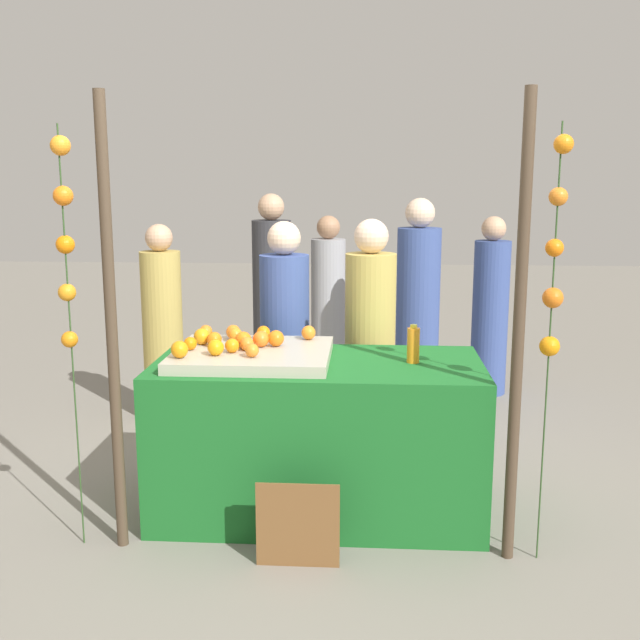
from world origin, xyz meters
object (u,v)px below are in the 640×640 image
at_px(chalkboard_sign, 298,526).
at_px(vendor_left, 285,352).
at_px(stall_counter, 318,437).
at_px(orange_1, 214,339).
at_px(vendor_right, 370,353).
at_px(juice_bottle, 413,345).
at_px(orange_0, 263,333).

xyz_separation_m(chalkboard_sign, vendor_left, (-0.21, 1.35, 0.53)).
bearing_deg(stall_counter, orange_1, 173.90).
relative_size(orange_1, chalkboard_sign, 0.19).
height_order(vendor_left, vendor_right, vendor_right).
bearing_deg(juice_bottle, vendor_right, 108.40).
bearing_deg(chalkboard_sign, stall_counter, 84.88).
bearing_deg(orange_1, vendor_left, 64.87).
bearing_deg(vendor_left, vendor_right, -3.54).
bearing_deg(stall_counter, vendor_right, 68.16).
bearing_deg(vendor_left, chalkboard_sign, -81.25).
bearing_deg(juice_bottle, orange_0, 163.04).
xyz_separation_m(juice_bottle, vendor_left, (-0.77, 0.72, -0.22)).
bearing_deg(vendor_right, vendor_left, 176.46).
xyz_separation_m(stall_counter, chalkboard_sign, (-0.06, -0.62, -0.22)).
bearing_deg(stall_counter, juice_bottle, 1.09).
relative_size(stall_counter, orange_1, 21.63).
distance_m(juice_bottle, chalkboard_sign, 1.13).
relative_size(juice_bottle, vendor_right, 0.13).
height_order(stall_counter, chalkboard_sign, stall_counter).
xyz_separation_m(orange_0, vendor_right, (0.62, 0.43, -0.22)).
xyz_separation_m(stall_counter, vendor_left, (-0.26, 0.73, 0.30)).
bearing_deg(vendor_right, chalkboard_sign, -104.30).
bearing_deg(juice_bottle, vendor_left, 136.90).
xyz_separation_m(orange_1, vendor_right, (0.86, 0.64, -0.22)).
distance_m(orange_1, vendor_right, 1.09).
xyz_separation_m(vendor_left, vendor_right, (0.54, -0.03, 0.01)).
height_order(orange_1, vendor_left, vendor_left).
bearing_deg(juice_bottle, orange_1, 177.26).
bearing_deg(orange_1, orange_0, 40.12).
bearing_deg(vendor_right, juice_bottle, -71.60).
distance_m(stall_counter, orange_1, 0.79).
distance_m(orange_0, vendor_left, 0.52).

